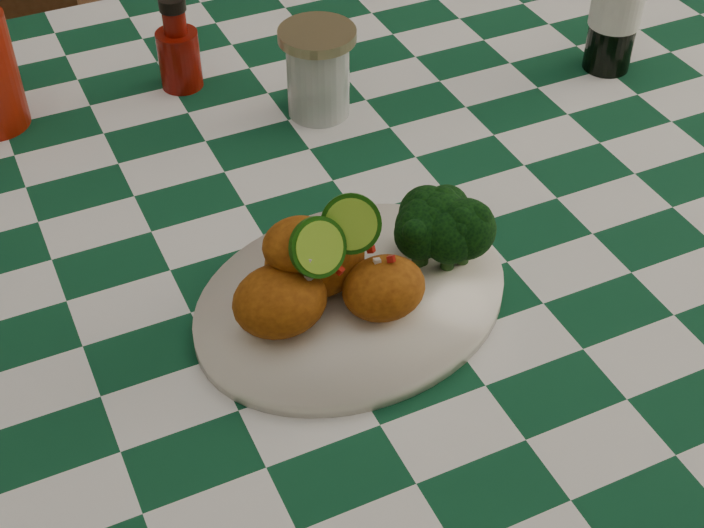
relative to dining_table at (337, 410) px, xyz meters
name	(u,v)px	position (x,y,z in m)	size (l,w,h in m)	color
dining_table	(337,410)	(0.00, 0.00, 0.00)	(1.66, 1.06, 0.79)	#0D4126
plate	(352,300)	(-0.06, -0.19, 0.40)	(0.31, 0.24, 0.02)	white
fried_chicken_pile	(336,257)	(-0.08, -0.19, 0.46)	(0.16, 0.12, 0.10)	#A1540F
broccoli_side	(441,230)	(0.03, -0.18, 0.44)	(0.09, 0.09, 0.07)	black
ketchup_bottle	(177,43)	(-0.09, 0.26, 0.45)	(0.05, 0.05, 0.12)	#700D05
mason_jar	(318,72)	(0.04, 0.13, 0.45)	(0.09, 0.09, 0.11)	#B2BCBA
wooden_chair_right	(396,60)	(0.45, 0.71, 0.05)	(0.41, 0.43, 0.89)	#472814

